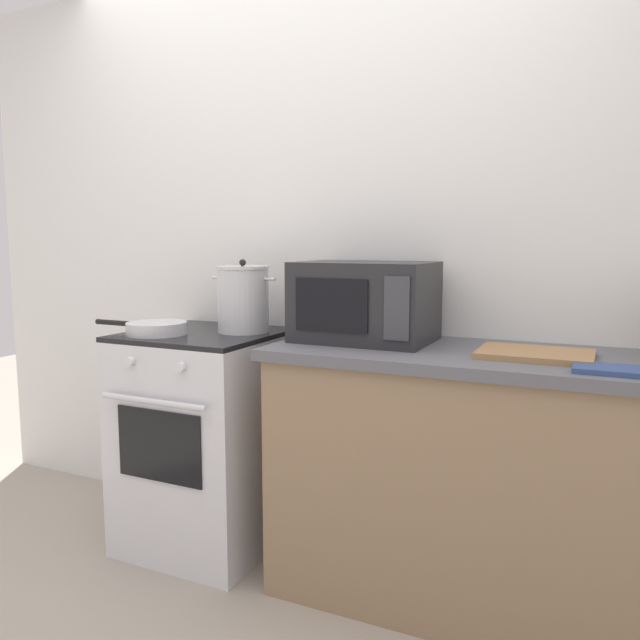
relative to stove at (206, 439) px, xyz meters
name	(u,v)px	position (x,y,z in m)	size (l,w,h in m)	color
back_wall	(382,252)	(0.65, 0.37, 0.79)	(4.40, 0.10, 2.50)	silver
lower_cabinet_right	(509,491)	(1.25, 0.02, -0.02)	(1.64, 0.56, 0.88)	#8C7051
countertop_right	(514,360)	(1.25, 0.02, 0.44)	(1.70, 0.60, 0.04)	#59595E
stove	(206,439)	(0.00, 0.00, 0.00)	(0.60, 0.64, 0.92)	silver
stock_pot	(243,299)	(0.15, 0.08, 0.60)	(0.30, 0.22, 0.30)	silver
frying_pan	(155,328)	(-0.14, -0.13, 0.48)	(0.44, 0.24, 0.05)	silver
microwave	(365,302)	(0.69, 0.08, 0.61)	(0.50, 0.37, 0.30)	#232326
cutting_board	(535,354)	(1.32, 0.00, 0.47)	(0.36, 0.26, 0.02)	#997047
oven_mitt	(606,369)	(1.53, -0.16, 0.47)	(0.18, 0.14, 0.02)	#33477A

